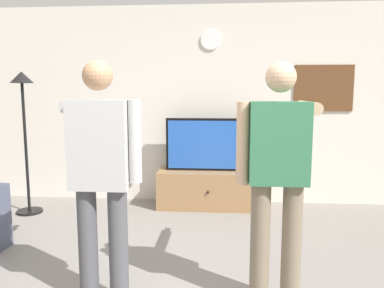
% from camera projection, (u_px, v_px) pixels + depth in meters
% --- Properties ---
extents(back_wall, '(6.40, 0.10, 2.70)m').
position_uv_depth(back_wall, '(199.00, 105.00, 5.30)').
color(back_wall, silver).
rests_on(back_wall, ground_plane).
extents(tv_stand, '(1.35, 0.51, 0.49)m').
position_uv_depth(tv_stand, '(209.00, 189.00, 5.10)').
color(tv_stand, '#997047').
rests_on(tv_stand, ground_plane).
extents(television, '(1.15, 0.07, 0.70)m').
position_uv_depth(television, '(209.00, 145.00, 5.06)').
color(television, black).
rests_on(television, tv_stand).
extents(wall_clock, '(0.26, 0.03, 0.26)m').
position_uv_depth(wall_clock, '(211.00, 40.00, 5.11)').
color(wall_clock, white).
extents(framed_picture, '(0.77, 0.04, 0.61)m').
position_uv_depth(framed_picture, '(323.00, 88.00, 5.08)').
color(framed_picture, brown).
extents(floor_lamp, '(0.32, 0.32, 1.79)m').
position_uv_depth(floor_lamp, '(24.00, 113.00, 4.72)').
color(floor_lamp, black).
rests_on(floor_lamp, ground_plane).
extents(person_standing_nearer_lamp, '(0.59, 0.78, 1.76)m').
position_uv_depth(person_standing_nearer_lamp, '(101.00, 169.00, 2.71)').
color(person_standing_nearer_lamp, '#4C4C51').
rests_on(person_standing_nearer_lamp, ground_plane).
extents(person_standing_nearer_couch, '(0.59, 0.78, 1.75)m').
position_uv_depth(person_standing_nearer_couch, '(278.00, 171.00, 2.67)').
color(person_standing_nearer_couch, '#7A6B56').
rests_on(person_standing_nearer_couch, ground_plane).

